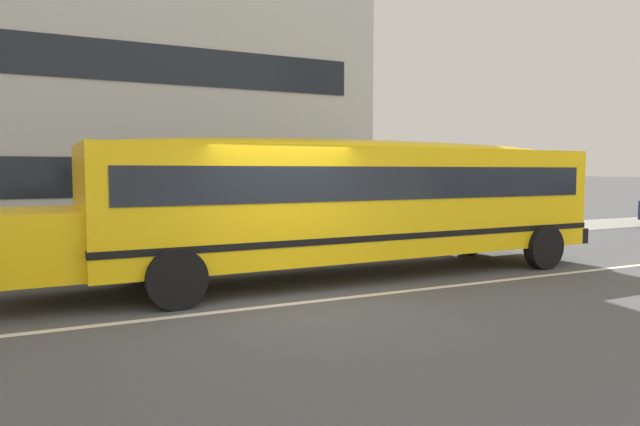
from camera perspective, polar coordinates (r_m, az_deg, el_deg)
ground_plane at (r=9.14m, az=-2.37°, el=-8.99°), size 400.00×400.00×0.00m
sidewalk_far at (r=15.83m, az=-12.93°, el=-3.47°), size 120.00×3.00×0.01m
lane_centreline at (r=9.14m, az=-2.37°, el=-8.98°), size 110.00×0.16×0.01m
school_bus at (r=11.26m, az=2.86°, el=1.72°), size 12.09×2.87×2.69m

